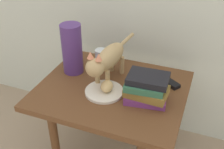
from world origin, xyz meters
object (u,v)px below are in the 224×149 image
object	(u,v)px
side_table	(112,99)
bread_roll	(107,86)
cat	(107,59)
green_vase	(72,49)
candle_jar	(101,57)
tv_remote	(167,81)
plate	(104,92)
book_stack	(146,88)

from	to	relation	value
side_table	bread_roll	distance (m)	0.12
cat	green_vase	size ratio (longest dim) A/B	1.73
cat	side_table	bearing A→B (deg)	-47.60
green_vase	candle_jar	world-z (taller)	green_vase
tv_remote	side_table	bearing A→B (deg)	-114.78
plate	candle_jar	world-z (taller)	candle_jar
book_stack	tv_remote	distance (m)	0.20
side_table	candle_jar	bearing A→B (deg)	125.21
cat	tv_remote	world-z (taller)	cat
book_stack	tv_remote	size ratio (longest dim) A/B	1.40
side_table	bread_roll	size ratio (longest dim) A/B	9.26
cat	green_vase	xyz separation A→B (m)	(-0.21, 0.03, 0.01)
bread_roll	green_vase	bearing A→B (deg)	153.75
plate	green_vase	distance (m)	0.30
cat	tv_remote	xyz separation A→B (m)	(0.30, 0.10, -0.12)
bread_roll	cat	size ratio (longest dim) A/B	0.17
bread_roll	plate	bearing A→B (deg)	-157.20
bread_roll	green_vase	xyz separation A→B (m)	(-0.25, 0.12, 0.10)
side_table	tv_remote	xyz separation A→B (m)	(0.25, 0.15, 0.08)
plate	book_stack	distance (m)	0.22
side_table	plate	world-z (taller)	plate
side_table	candle_jar	size ratio (longest dim) A/B	8.72
plate	side_table	bearing A→B (deg)	69.10
green_vase	plate	bearing A→B (deg)	-28.45
side_table	cat	distance (m)	0.22
side_table	plate	xyz separation A→B (m)	(-0.02, -0.05, 0.08)
bread_roll	book_stack	distance (m)	0.20
green_vase	book_stack	bearing A→B (deg)	-14.04
book_stack	green_vase	size ratio (longest dim) A/B	0.76
bread_roll	tv_remote	world-z (taller)	bread_roll
side_table	tv_remote	world-z (taller)	tv_remote
side_table	candle_jar	world-z (taller)	candle_jar
side_table	plate	distance (m)	0.10
cat	tv_remote	size ratio (longest dim) A/B	3.19
tv_remote	plate	bearing A→B (deg)	-108.73
plate	cat	distance (m)	0.16
candle_jar	tv_remote	xyz separation A→B (m)	(0.40, -0.06, -0.03)
plate	cat	xyz separation A→B (m)	(-0.02, 0.10, 0.13)
plate	green_vase	xyz separation A→B (m)	(-0.24, 0.13, 0.13)
book_stack	green_vase	xyz separation A→B (m)	(-0.44, 0.11, 0.07)
side_table	bread_roll	world-z (taller)	bread_roll
side_table	green_vase	distance (m)	0.34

